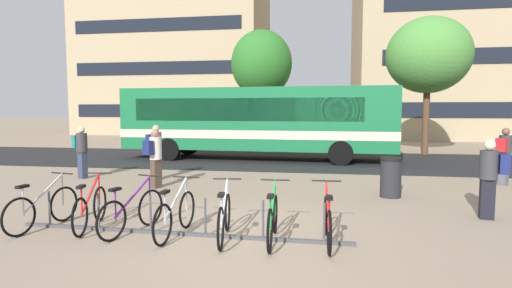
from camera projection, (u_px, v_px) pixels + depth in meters
ground at (245, 240)px, 6.75m from camera, size 200.00×200.00×0.00m
bus_lane_asphalt at (290, 160)px, 17.54m from camera, size 80.00×7.20×0.01m
city_bus at (258, 120)px, 17.61m from camera, size 12.13×3.11×3.20m
bike_rack at (178, 230)px, 7.02m from camera, size 6.21×0.25×0.70m
parked_bicycle_silver_0 at (43, 208)px, 7.39m from camera, size 0.52×1.71×0.99m
parked_bicycle_red_1 at (91, 208)px, 7.39m from camera, size 0.56×1.70×0.99m
parked_bicycle_purple_2 at (132, 212)px, 7.12m from camera, size 0.63×1.68×0.99m
parked_bicycle_silver_3 at (176, 215)px, 6.93m from camera, size 0.52×1.72×0.99m
parked_bicycle_silver_4 at (224, 218)px, 6.73m from camera, size 0.52×1.72×0.99m
parked_bicycle_green_5 at (273, 220)px, 6.62m from camera, size 0.52×1.72×0.99m
parked_bicycle_red_6 at (327, 221)px, 6.53m from camera, size 0.52×1.72×0.99m
commuter_navy_pack_0 at (490, 174)px, 7.97m from camera, size 0.56×0.39×1.64m
commuter_navy_pack_1 at (155, 154)px, 11.19m from camera, size 0.51×0.60×1.69m
commuter_navy_pack_2 at (156, 148)px, 12.56m from camera, size 0.60×0.50×1.76m
commuter_red_pack_3 at (504, 152)px, 11.58m from camera, size 0.59×0.59×1.71m
commuter_teal_pack_4 at (81, 148)px, 12.80m from camera, size 0.60×0.50×1.71m
trash_bin at (391, 177)px, 10.05m from camera, size 0.55×0.55×1.03m
street_tree_0 at (262, 64)px, 22.52m from camera, size 3.50×3.50×6.81m
street_tree_1 at (428, 56)px, 19.30m from camera, size 4.03×4.03×6.80m
building_left_wing at (178, 40)px, 38.60m from camera, size 16.92×10.82×18.19m
building_right_wing at (509, 20)px, 30.93m from camera, size 23.50×10.08×18.61m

